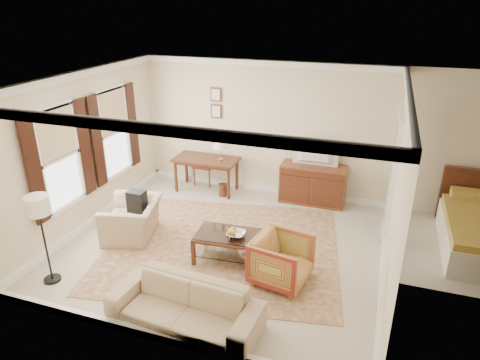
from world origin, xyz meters
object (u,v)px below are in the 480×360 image
Objects in this scene: striped_armchair at (282,258)px; club_armchair at (132,214)px; writing_desk at (206,163)px; tv at (315,146)px; coffee_table at (231,240)px; sofa at (184,300)px; sideboard at (313,184)px.

striped_armchair is 0.79× the size of club_armchair.
writing_desk is 2.46m from tv.
club_armchair is (-1.97, 0.15, 0.08)m from coffee_table.
sofa is at bearing -91.81° from coffee_table.
sofa is (-0.94, -4.27, -0.89)m from tv.
tv reaches higher than sofa.
tv is (0.00, -0.02, 0.87)m from sideboard.
sofa is (-0.05, -1.66, 0.02)m from coffee_table.
writing_desk is at bearing 3.44° from tv.
writing_desk is at bearing 154.07° from club_armchair.
striped_armchair is at bearing -18.09° from coffee_table.
coffee_table is at bearing 71.38° from club_armchair.
tv is 3.87m from club_armchair.
sideboard reaches higher than writing_desk.
club_armchair is (-0.48, -2.32, -0.20)m from writing_desk.
tv is 3.05m from striped_armchair.
sideboard is 4.40m from sofa.
striped_armchair is (0.04, -2.94, -0.00)m from sideboard.
coffee_table is at bearing 92.67° from sofa.
writing_desk is 2.38m from club_armchair.
sideboard reaches higher than sofa.
tv is at bearing 10.64° from striped_armchair.
coffee_table is at bearing -108.62° from sideboard.
striped_armchair is (2.42, -2.78, -0.25)m from writing_desk.
sideboard is at bearing 82.12° from sofa.
sideboard is (2.38, 0.16, -0.25)m from writing_desk.
sideboard is at bearing 71.38° from coffee_table.
striped_armchair is at bearing -89.22° from sideboard.
sofa is at bearing 77.58° from tv.
sideboard is 0.67× the size of sofa.
club_armchair is at bearing 141.21° from sofa.
club_armchair is at bearing 175.65° from coffee_table.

